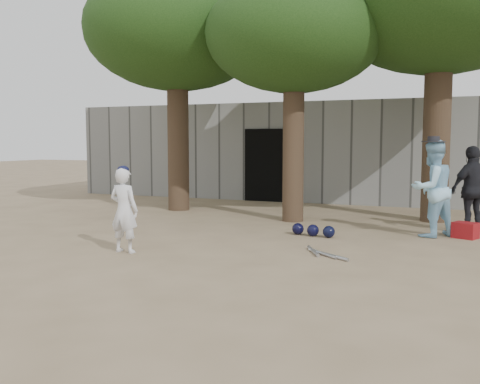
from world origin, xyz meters
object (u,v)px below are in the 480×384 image
at_px(boy_player, 124,210).
at_px(spectator_dark, 473,190).
at_px(spectator_blue, 432,189).
at_px(red_bag, 465,230).

xyz_separation_m(boy_player, spectator_dark, (5.32, 4.21, 0.17)).
height_order(spectator_blue, spectator_dark, spectator_blue).
relative_size(spectator_blue, red_bag, 4.40).
relative_size(boy_player, red_bag, 3.32).
distance_m(spectator_blue, spectator_dark, 1.05).
bearing_deg(red_bag, spectator_blue, -173.80).
bearing_deg(spectator_blue, spectator_dark, -179.38).
bearing_deg(spectator_blue, boy_player, -8.24).
distance_m(boy_player, red_bag, 6.31).
bearing_deg(spectator_dark, red_bag, 38.24).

